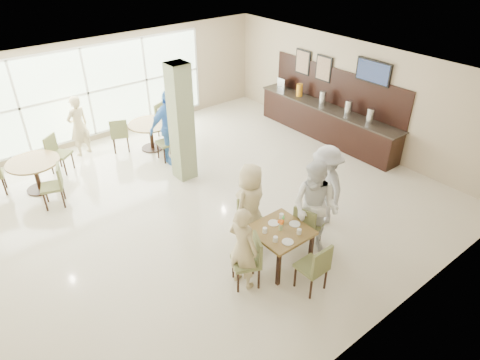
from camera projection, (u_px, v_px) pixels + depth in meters
ground at (199, 203)px, 9.51m from camera, size 10.00×10.00×0.00m
room_shell at (195, 134)px, 8.62m from camera, size 10.00×10.00×10.00m
window_bank at (88, 93)px, 11.47m from camera, size 7.00×0.04×7.00m
column at (181, 123)px, 9.79m from camera, size 0.45×0.45×2.80m
main_table at (280, 234)px, 7.54m from camera, size 0.95×0.95×0.75m
round_table_left at (34, 168)px, 9.68m from camera, size 1.15×1.15×0.75m
round_table_right at (150, 129)px, 11.47m from camera, size 1.15×1.15×0.75m
chairs_main_table at (280, 243)px, 7.62m from camera, size 2.12×2.01×0.95m
chairs_table_left at (35, 171)px, 9.76m from camera, size 2.13×1.98×0.95m
chairs_table_right at (151, 132)px, 11.57m from camera, size 2.06×1.80×0.95m
tabletop_clutter at (282, 227)px, 7.45m from camera, size 0.73×0.74×0.21m
buffet_counter at (326, 120)px, 12.06m from camera, size 0.64×4.70×1.95m
wall_tv at (373, 72)px, 10.62m from camera, size 0.06×1.00×0.58m
framed_art_a at (324, 69)px, 11.84m from camera, size 0.05×0.55×0.70m
framed_art_b at (303, 62)px, 12.37m from camera, size 0.05×0.55×0.70m
teen_left at (243, 248)px, 7.03m from camera, size 0.48×0.63×1.57m
teen_far at (251, 203)px, 8.08m from camera, size 0.87×0.60×1.63m
teen_right at (315, 208)px, 7.76m from camera, size 0.96×1.08×1.85m
teen_standing at (325, 186)px, 8.52m from camera, size 1.01×1.27×1.72m
adult_a at (170, 127)px, 10.66m from camera, size 1.17×0.72×1.92m
adult_b at (176, 117)px, 11.72m from camera, size 0.64×1.40×1.49m
adult_standing at (79, 126)px, 11.08m from camera, size 0.67×0.53×1.62m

